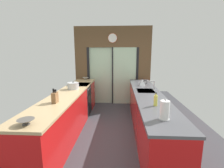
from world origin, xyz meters
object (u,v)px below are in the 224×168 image
at_px(knife_block, 55,97).
at_px(soap_bottle, 156,100).
at_px(kettle, 142,82).
at_px(oven_range, 80,100).
at_px(mixing_bowl_near, 26,122).
at_px(mixing_bowl_far, 86,79).
at_px(paper_towel_roll, 165,110).
at_px(stock_pot, 73,86).

distance_m(knife_block, soap_bottle, 1.78).
relative_size(knife_block, kettle, 1.05).
height_order(oven_range, kettle, kettle).
bearing_deg(oven_range, soap_bottle, -45.41).
relative_size(mixing_bowl_near, mixing_bowl_far, 1.01).
xyz_separation_m(oven_range, mixing_bowl_near, (0.02, -2.66, 0.50)).
bearing_deg(mixing_bowl_far, mixing_bowl_near, -90.00).
xyz_separation_m(soap_bottle, paper_towel_roll, (0.00, -0.57, 0.03)).
height_order(mixing_bowl_far, soap_bottle, soap_bottle).
relative_size(oven_range, mixing_bowl_near, 4.41).
bearing_deg(mixing_bowl_far, stock_pot, -90.00).
bearing_deg(oven_range, mixing_bowl_far, 88.63).
distance_m(kettle, paper_towel_roll, 2.32).
bearing_deg(paper_towel_roll, mixing_bowl_near, -171.42).
height_order(stock_pot, kettle, kettle).
distance_m(mixing_bowl_near, paper_towel_roll, 1.80).
xyz_separation_m(stock_pot, soap_bottle, (1.78, -1.19, 0.01)).
bearing_deg(stock_pot, paper_towel_roll, -44.64).
bearing_deg(kettle, oven_range, 177.59).
distance_m(mixing_bowl_near, stock_pot, 2.03).
xyz_separation_m(stock_pot, paper_towel_roll, (1.78, -1.76, 0.05)).
height_order(knife_block, stock_pot, knife_block).
relative_size(mixing_bowl_near, soap_bottle, 0.90).
bearing_deg(soap_bottle, mixing_bowl_far, 124.45).
bearing_deg(soap_bottle, kettle, 89.93).
height_order(kettle, paper_towel_roll, paper_towel_roll).
bearing_deg(soap_bottle, mixing_bowl_near, -154.72).
distance_m(knife_block, stock_pot, 1.12).
relative_size(knife_block, paper_towel_roll, 0.91).
xyz_separation_m(mixing_bowl_near, knife_block, (-0.00, 0.91, 0.06)).
bearing_deg(soap_bottle, stock_pot, 146.32).
xyz_separation_m(mixing_bowl_far, knife_block, (-0.00, -2.53, 0.06)).
bearing_deg(oven_range, mixing_bowl_near, -89.60).
bearing_deg(kettle, paper_towel_roll, -90.05).
height_order(mixing_bowl_near, stock_pot, stock_pot).
xyz_separation_m(oven_range, paper_towel_roll, (1.80, -2.40, 0.59)).
relative_size(kettle, soap_bottle, 1.08).
distance_m(stock_pot, paper_towel_roll, 2.50).
relative_size(oven_range, paper_towel_roll, 3.17).
xyz_separation_m(mixing_bowl_near, kettle, (1.78, 2.59, 0.05)).
bearing_deg(stock_pot, mixing_bowl_near, -90.00).
xyz_separation_m(kettle, paper_towel_roll, (-0.00, -2.32, 0.04)).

